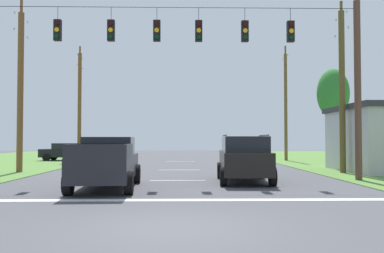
{
  "coord_description": "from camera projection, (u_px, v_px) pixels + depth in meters",
  "views": [
    {
      "loc": [
        0.27,
        -8.68,
        1.86
      ],
      "look_at": [
        0.72,
        13.19,
        2.54
      ],
      "focal_mm": 38.45,
      "sensor_mm": 36.0,
      "label": 1
    }
  ],
  "objects": [
    {
      "name": "lane_dash_0",
      "position": [
        178.0,
        180.0,
        18.56
      ],
      "size": [
        2.5,
        0.15,
        0.01
      ],
      "primitive_type": "cube",
      "rotation": [
        0.0,
        0.0,
        1.57
      ],
      "color": "white",
      "rests_on": "ground"
    },
    {
      "name": "suv_black",
      "position": [
        244.0,
        158.0,
        17.92
      ],
      "size": [
        2.4,
        4.89,
        2.05
      ],
      "color": "black",
      "rests_on": "ground"
    },
    {
      "name": "overhead_signal_span",
      "position": [
        175.0,
        75.0,
        18.45
      ],
      "size": [
        16.92,
        0.31,
        8.18
      ],
      "color": "brown",
      "rests_on": "ground"
    },
    {
      "name": "distant_car_oncoming",
      "position": [
        67.0,
        152.0,
        35.61
      ],
      "size": [
        4.35,
        2.12,
        1.52
      ],
      "color": "black",
      "rests_on": "ground"
    },
    {
      "name": "pickup_truck",
      "position": [
        107.0,
        163.0,
        15.6
      ],
      "size": [
        2.47,
        5.48,
        1.95
      ],
      "color": "black",
      "rests_on": "ground"
    },
    {
      "name": "utility_pole_mid_right",
      "position": [
        342.0,
        87.0,
        22.69
      ],
      "size": [
        0.32,
        1.97,
        9.55
      ],
      "color": "brown",
      "rests_on": "ground"
    },
    {
      "name": "tree_roadside_right",
      "position": [
        333.0,
        94.0,
        33.33
      ],
      "size": [
        2.57,
        2.57,
        7.6
      ],
      "color": "brown",
      "rests_on": "ground"
    },
    {
      "name": "utility_pole_far_left",
      "position": [
        80.0,
        104.0,
        35.54
      ],
      "size": [
        0.31,
        1.89,
        9.97
      ],
      "color": "brown",
      "rests_on": "ground"
    },
    {
      "name": "lane_dash_1",
      "position": [
        179.0,
        170.0,
        24.91
      ],
      "size": [
        2.5,
        0.15,
        0.01
      ],
      "primitive_type": "cube",
      "rotation": [
        0.0,
        0.0,
        1.57
      ],
      "color": "white",
      "rests_on": "ground"
    },
    {
      "name": "distant_car_crossing_white",
      "position": [
        373.0,
        157.0,
        24.18
      ],
      "size": [
        2.35,
        4.46,
        1.52
      ],
      "color": "silver",
      "rests_on": "ground"
    },
    {
      "name": "utility_pole_mid_left",
      "position": [
        20.0,
        88.0,
        23.09
      ],
      "size": [
        0.33,
        1.97,
        9.78
      ],
      "color": "brown",
      "rests_on": "ground"
    },
    {
      "name": "utility_pole_far_right",
      "position": [
        286.0,
        105.0,
        35.7
      ],
      "size": [
        0.27,
        1.84,
        10.02
      ],
      "color": "brown",
      "rests_on": "ground"
    },
    {
      "name": "ground_plane",
      "position": [
        171.0,
        228.0,
        8.61
      ],
      "size": [
        120.0,
        120.0,
        0.0
      ],
      "primitive_type": "plane",
      "color": "#47474C"
    },
    {
      "name": "stop_bar_stripe",
      "position": [
        175.0,
        200.0,
        12.56
      ],
      "size": [
        14.07,
        0.45,
        0.01
      ],
      "primitive_type": "cube",
      "color": "white",
      "rests_on": "ground"
    },
    {
      "name": "lane_dash_2",
      "position": [
        180.0,
        161.0,
        34.49
      ],
      "size": [
        2.5,
        0.15,
        0.01
      ],
      "primitive_type": "cube",
      "rotation": [
        0.0,
        0.0,
        1.57
      ],
      "color": "white",
      "rests_on": "ground"
    }
  ]
}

